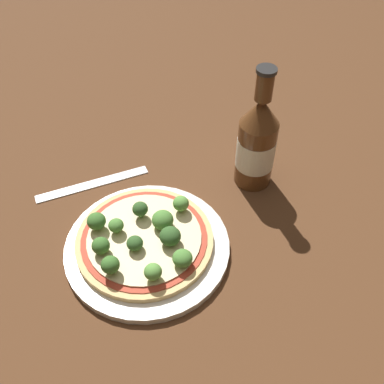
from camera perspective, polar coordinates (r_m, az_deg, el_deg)
ground_plane at (r=0.70m, az=-4.71°, el=-6.28°), size 3.00×3.00×0.00m
plate at (r=0.68m, az=-5.67°, el=-6.96°), size 0.25×0.25×0.01m
pizza at (r=0.68m, az=-5.96°, el=-6.13°), size 0.21×0.21×0.01m
broccoli_floret_0 at (r=0.67m, az=-3.91°, el=-3.39°), size 0.03×0.03×0.03m
broccoli_floret_1 at (r=0.62m, az=-4.98°, el=-10.07°), size 0.02×0.02×0.03m
broccoli_floret_2 at (r=0.68m, az=-6.41°, el=-2.08°), size 0.02×0.02×0.03m
broccoli_floret_3 at (r=0.69m, az=-1.42°, el=-1.47°), size 0.02×0.02×0.03m
broccoli_floret_4 at (r=0.65m, az=-2.79°, el=-5.62°), size 0.03×0.03×0.03m
broccoli_floret_5 at (r=0.65m, az=-7.27°, el=-6.48°), size 0.02×0.02×0.02m
broccoli_floret_6 at (r=0.65m, az=-11.51°, el=-6.70°), size 0.03×0.03×0.03m
broccoli_floret_7 at (r=0.68m, az=-12.05°, el=-3.65°), size 0.03×0.03×0.03m
broccoli_floret_8 at (r=0.63m, az=-10.34°, el=-9.10°), size 0.03×0.03×0.03m
broccoli_floret_9 at (r=0.67m, az=-9.62°, el=-4.22°), size 0.02×0.02×0.02m
broccoli_floret_10 at (r=0.63m, az=-1.38°, el=-8.50°), size 0.03×0.03×0.02m
beer_bottle at (r=0.74m, az=8.23°, el=6.24°), size 0.06×0.06×0.22m
fork at (r=0.79m, az=-12.49°, el=1.03°), size 0.07×0.19×0.00m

